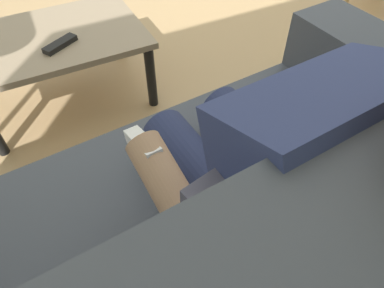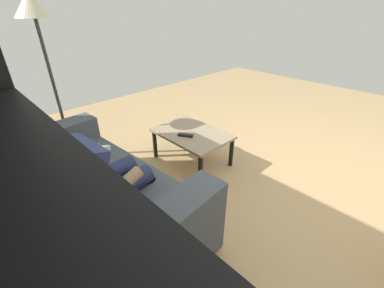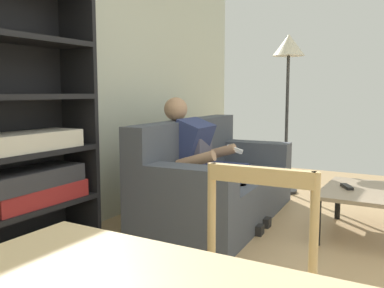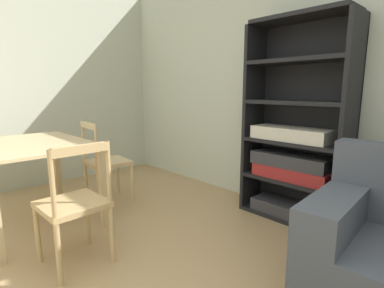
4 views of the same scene
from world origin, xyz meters
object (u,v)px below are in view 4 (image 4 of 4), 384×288
Objects in this scene: dining_table at (31,155)px; dining_chair_facing_couch at (74,205)px; bookshelf at (295,142)px; dining_chair_near_wall at (105,162)px.

dining_chair_facing_couch reaches higher than dining_table.
bookshelf is at bearing 70.13° from dining_chair_facing_couch.
dining_chair_near_wall is at bearing -145.40° from bookshelf.
dining_chair_facing_couch is (0.96, -0.73, -0.01)m from dining_chair_near_wall.
dining_chair_facing_couch is (-0.67, -1.85, -0.31)m from bookshelf.
dining_chair_near_wall reaches higher than dining_chair_facing_couch.
bookshelf is 2.00m from dining_chair_near_wall.
dining_chair_facing_couch is at bearing -109.87° from bookshelf.
dining_chair_near_wall is 1.20m from dining_chair_facing_couch.
dining_chair_facing_couch is (0.95, 0.00, -0.20)m from dining_table.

